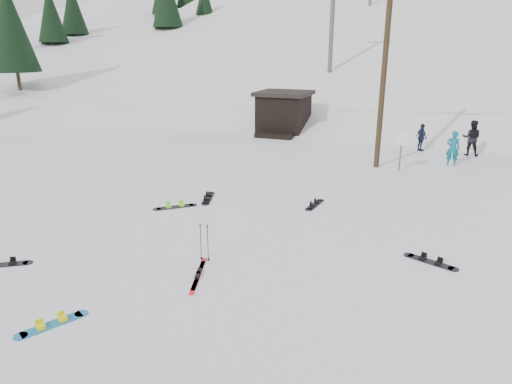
% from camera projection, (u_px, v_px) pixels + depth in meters
% --- Properties ---
extents(ground, '(200.00, 200.00, 0.00)m').
position_uv_depth(ground, '(210.00, 303.00, 10.49)').
color(ground, white).
rests_on(ground, ground).
extents(ski_slope, '(60.00, 85.24, 65.97)m').
position_uv_depth(ski_slope, '(392.00, 179.00, 62.98)').
color(ski_slope, white).
rests_on(ski_slope, ground).
extents(ridge_left, '(47.54, 95.03, 58.38)m').
position_uv_depth(ridge_left, '(142.00, 160.00, 68.83)').
color(ridge_left, white).
rests_on(ridge_left, ground).
extents(treeline_left, '(20.00, 64.00, 10.00)m').
position_uv_depth(treeline_left, '(111.00, 92.00, 57.66)').
color(treeline_left, black).
rests_on(treeline_left, ground).
extents(treeline_crest, '(50.00, 6.00, 10.00)m').
position_uv_depth(treeline_crest, '(413.00, 76.00, 86.79)').
color(treeline_crest, black).
rests_on(treeline_crest, ski_slope).
extents(utility_pole, '(2.00, 0.26, 9.00)m').
position_uv_depth(utility_pole, '(384.00, 67.00, 20.78)').
color(utility_pole, '#3A2819').
rests_on(utility_pole, ground).
extents(trail_sign, '(0.50, 0.09, 1.85)m').
position_uv_depth(trail_sign, '(401.00, 144.00, 21.08)').
color(trail_sign, '#595B60').
rests_on(trail_sign, ground).
extents(lift_hut, '(3.40, 4.10, 2.75)m').
position_uv_depth(lift_hut, '(284.00, 112.00, 30.37)').
color(lift_hut, black).
rests_on(lift_hut, ground).
extents(lift_tower_near, '(2.20, 0.36, 8.00)m').
position_uv_depth(lift_tower_near, '(332.00, 16.00, 36.06)').
color(lift_tower_near, '#595B60').
rests_on(lift_tower_near, ski_slope).
extents(hero_snowboard, '(0.87, 1.39, 0.11)m').
position_uv_depth(hero_snowboard, '(52.00, 324.00, 9.67)').
color(hero_snowboard, '#1D78BC').
rests_on(hero_snowboard, ground).
extents(hero_skis, '(0.70, 1.89, 0.10)m').
position_uv_depth(hero_skis, '(198.00, 275.00, 11.74)').
color(hero_skis, red).
rests_on(hero_skis, ground).
extents(ski_poles, '(0.30, 0.08, 1.07)m').
position_uv_depth(ski_poles, '(204.00, 242.00, 12.41)').
color(ski_poles, black).
rests_on(ski_poles, ground).
extents(board_scatter_a, '(1.27, 0.91, 0.10)m').
position_uv_depth(board_scatter_a, '(4.00, 264.00, 12.30)').
color(board_scatter_a, black).
rests_on(board_scatter_a, ground).
extents(board_scatter_b, '(0.72, 1.58, 0.12)m').
position_uv_depth(board_scatter_b, '(208.00, 198.00, 17.61)').
color(board_scatter_b, black).
rests_on(board_scatter_b, ground).
extents(board_scatter_c, '(1.30, 1.17, 0.11)m').
position_uv_depth(board_scatter_c, '(175.00, 207.00, 16.67)').
color(board_scatter_c, black).
rests_on(board_scatter_c, ground).
extents(board_scatter_d, '(1.44, 0.74, 0.11)m').
position_uv_depth(board_scatter_d, '(430.00, 261.00, 12.46)').
color(board_scatter_d, black).
rests_on(board_scatter_d, ground).
extents(board_scatter_f, '(0.43, 1.45, 0.10)m').
position_uv_depth(board_scatter_f, '(315.00, 204.00, 16.90)').
color(board_scatter_f, black).
rests_on(board_scatter_f, ground).
extents(skier_teal, '(0.63, 0.41, 1.72)m').
position_uv_depth(skier_teal, '(453.00, 148.00, 22.19)').
color(skier_teal, '#0B6074').
rests_on(skier_teal, ground).
extents(skier_dark, '(0.97, 0.79, 1.89)m').
position_uv_depth(skier_dark, '(471.00, 138.00, 24.23)').
color(skier_dark, black).
rests_on(skier_dark, ground).
extents(skier_navy, '(0.82, 0.94, 1.52)m').
position_uv_depth(skier_navy, '(421.00, 137.00, 25.32)').
color(skier_navy, '#1C2A46').
rests_on(skier_navy, ground).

